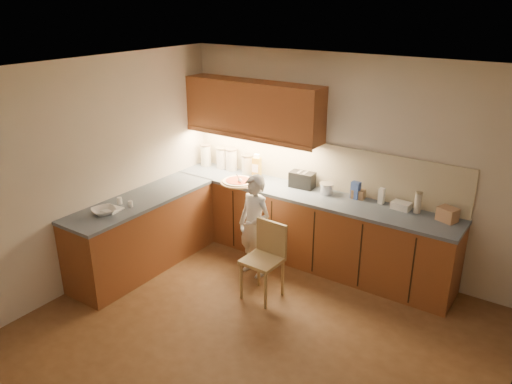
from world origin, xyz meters
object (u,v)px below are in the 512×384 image
toaster (302,180)px  wooden_chair (266,255)px  pizza_on_board (238,182)px  oil_jug (257,167)px  child (254,226)px

toaster → wooden_chair: bearing=-84.9°
pizza_on_board → toaster: bearing=24.2°
wooden_chair → oil_jug: (-0.87, 1.10, 0.56)m
oil_jug → child: bearing=-57.5°
toaster → oil_jug: bearing=177.3°
pizza_on_board → oil_jug: bearing=77.4°
child → oil_jug: size_ratio=3.90×
pizza_on_board → oil_jug: (0.07, 0.32, 0.13)m
toaster → pizza_on_board: bearing=-160.1°
pizza_on_board → child: (0.57, -0.47, -0.30)m
pizza_on_board → wooden_chair: pizza_on_board is taller
pizza_on_board → toaster: size_ratio=1.43×
oil_jug → toaster: (0.69, 0.02, -0.05)m
pizza_on_board → toaster: (0.76, 0.34, 0.08)m
wooden_chair → oil_jug: 1.51m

